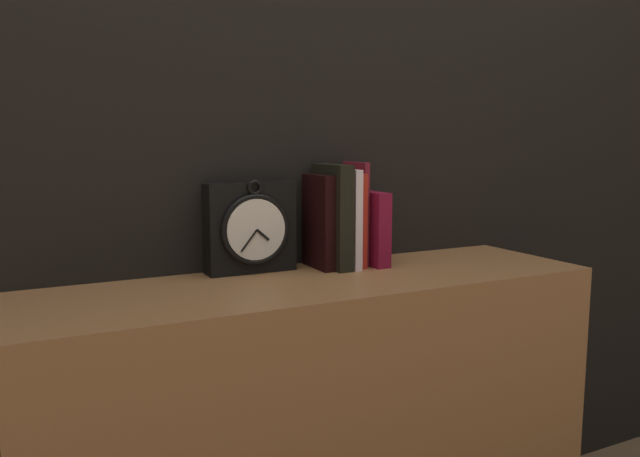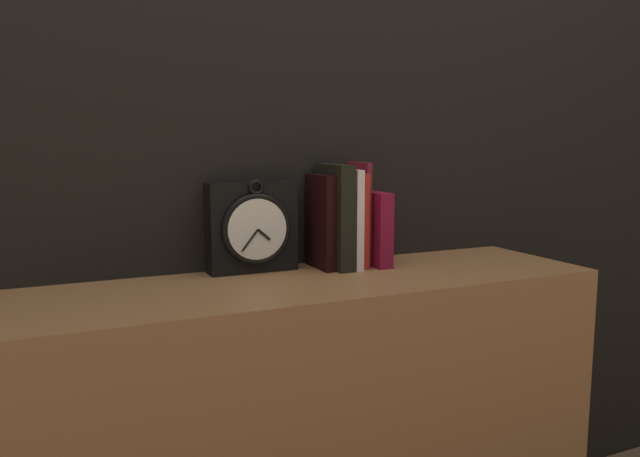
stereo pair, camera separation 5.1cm
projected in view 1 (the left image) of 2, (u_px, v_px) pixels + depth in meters
wall_back at (280, 55)px, 1.52m from camera, size 6.00×0.05×2.60m
bookshelf at (320, 444)px, 1.45m from camera, size 1.30×0.38×0.78m
clock at (251, 228)px, 1.46m from camera, size 0.21×0.08×0.22m
book_slot0_black at (319, 222)px, 1.51m from camera, size 0.03×0.13×0.23m
book_slot1_black at (332, 216)px, 1.51m from camera, size 0.04×0.15×0.25m
book_slot2_white at (344, 218)px, 1.53m from camera, size 0.02×0.14×0.24m
book_slot3_red at (351, 219)px, 1.55m from camera, size 0.02×0.13×0.23m
book_slot4_maroon at (356, 213)px, 1.56m from camera, size 0.01×0.11×0.26m
book_slot5_maroon at (369, 228)px, 1.56m from camera, size 0.04×0.15×0.18m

